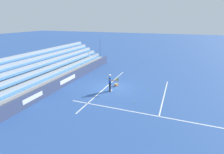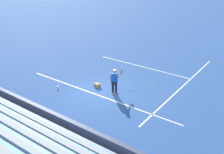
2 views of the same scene
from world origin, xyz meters
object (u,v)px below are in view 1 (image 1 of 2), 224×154
(tennis_player, at_px, (110,83))
(ball_box_cardboard, at_px, (116,85))
(tennis_ball_far_left, at_px, (118,95))
(water_bottle, at_px, (107,78))
(tennis_ball_on_baseline, at_px, (134,102))
(tennis_ball_near_player, at_px, (148,89))
(tennis_ball_by_box, at_px, (136,91))

(tennis_player, relative_size, ball_box_cardboard, 4.29)
(tennis_ball_far_left, xyz_separation_m, water_bottle, (-4.19, -2.81, 0.08))
(tennis_ball_on_baseline, distance_m, water_bottle, 6.88)
(ball_box_cardboard, xyz_separation_m, tennis_ball_near_player, (-0.32, 3.42, -0.10))
(ball_box_cardboard, bearing_deg, tennis_ball_far_left, 23.38)
(tennis_ball_on_baseline, bearing_deg, tennis_ball_by_box, -169.94)
(ball_box_cardboard, relative_size, tennis_ball_on_baseline, 6.06)
(tennis_ball_near_player, bearing_deg, tennis_ball_on_baseline, -10.94)
(tennis_ball_on_baseline, xyz_separation_m, tennis_ball_far_left, (-0.92, -1.79, 0.00))
(ball_box_cardboard, xyz_separation_m, water_bottle, (-1.97, -1.85, -0.02))
(ball_box_cardboard, distance_m, water_bottle, 2.71)
(tennis_ball_near_player, bearing_deg, ball_box_cardboard, -84.64)
(tennis_ball_far_left, bearing_deg, tennis_ball_on_baseline, 62.79)
(ball_box_cardboard, distance_m, tennis_ball_far_left, 2.41)
(tennis_ball_by_box, bearing_deg, tennis_player, -71.38)
(tennis_ball_by_box, xyz_separation_m, water_bottle, (-2.71, -4.18, 0.08))
(tennis_player, bearing_deg, tennis_ball_near_player, 118.08)
(tennis_ball_far_left, bearing_deg, ball_box_cardboard, -156.62)
(tennis_ball_by_box, distance_m, water_bottle, 4.98)
(tennis_player, relative_size, tennis_ball_on_baseline, 25.98)
(tennis_ball_near_player, bearing_deg, tennis_ball_by_box, -45.92)
(tennis_ball_far_left, relative_size, water_bottle, 0.30)
(ball_box_cardboard, bearing_deg, water_bottle, -136.81)
(ball_box_cardboard, bearing_deg, tennis_ball_by_box, 72.39)
(tennis_ball_on_baseline, relative_size, tennis_ball_near_player, 1.00)
(ball_box_cardboard, xyz_separation_m, tennis_ball_by_box, (0.74, 2.32, -0.10))
(tennis_ball_by_box, xyz_separation_m, tennis_ball_far_left, (1.47, -1.37, 0.00))
(tennis_ball_on_baseline, height_order, tennis_ball_far_left, same)
(tennis_player, xyz_separation_m, tennis_ball_near_player, (-1.87, 3.51, -0.86))
(tennis_player, distance_m, tennis_ball_by_box, 2.69)
(ball_box_cardboard, bearing_deg, tennis_ball_near_player, 95.36)
(tennis_player, distance_m, tennis_ball_far_left, 1.51)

